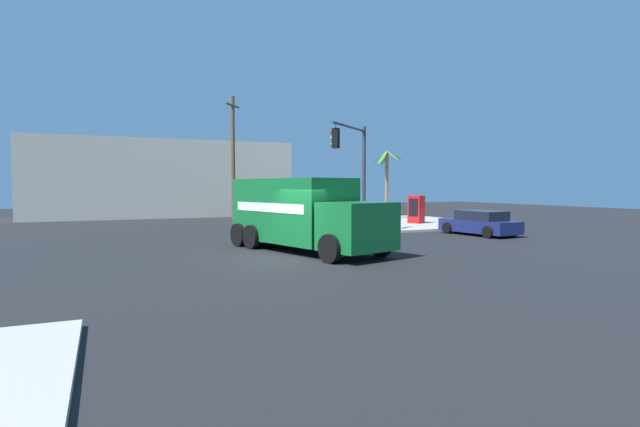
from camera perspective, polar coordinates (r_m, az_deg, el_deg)
ground_plane at (r=17.72m, az=-3.58°, el=-5.27°), size 100.00×100.00×0.00m
sidewalk_corner_far at (r=34.31m, az=8.71°, el=-1.08°), size 11.73×11.73×0.14m
delivery_truck at (r=19.61m, az=-2.06°, el=-0.01°), size 4.57×7.98×2.92m
traffic_light_primary at (r=25.77m, az=4.07°, el=6.13°), size 3.32×2.83×5.75m
sedan_navy at (r=27.40m, az=18.18°, el=-1.10°), size 2.36×4.45×1.31m
vending_machine_red at (r=33.28m, az=11.19°, el=0.48°), size 1.06×1.13×1.85m
palm_tree_far at (r=37.40m, az=7.80°, el=4.57°), size 2.53×2.51×5.19m
utility_pole at (r=37.93m, az=-10.14°, el=6.55°), size 1.48×1.78×9.43m
building_backdrop at (r=44.13m, az=-17.91°, el=3.85°), size 21.37×6.00×6.47m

